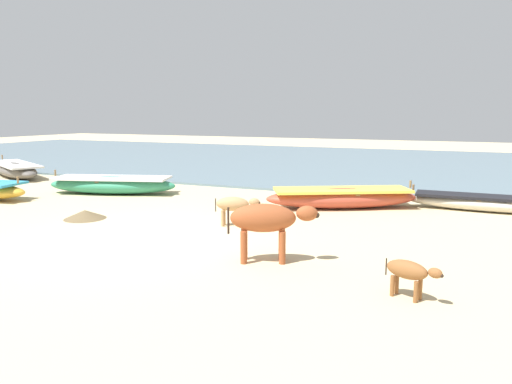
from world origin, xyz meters
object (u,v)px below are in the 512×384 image
object	(u,v)px
calf_far_brown	(409,272)
cow_adult_rust	(266,220)
fishing_boat_0	(492,203)
fishing_boat_3	(112,184)
fishing_boat_4	(15,169)
fishing_boat_2	(342,197)
calf_near_tan	(234,205)

from	to	relation	value
calf_far_brown	cow_adult_rust	bearing A→B (deg)	-177.42
fishing_boat_0	calf_far_brown	distance (m)	7.39
fishing_boat_3	fishing_boat_4	distance (m)	6.65
fishing_boat_0	fishing_boat_4	distance (m)	17.64
fishing_boat_0	fishing_boat_2	bearing A→B (deg)	15.93
fishing_boat_4	cow_adult_rust	distance (m)	15.24
fishing_boat_4	cow_adult_rust	size ratio (longest dim) A/B	2.94
fishing_boat_3	calf_far_brown	world-z (taller)	fishing_boat_3
fishing_boat_4	calf_near_tan	xyz separation A→B (m)	(12.12, -4.09, 0.18)
calf_far_brown	fishing_boat_2	bearing A→B (deg)	131.78
cow_adult_rust	fishing_boat_0	bearing A→B (deg)	36.75
fishing_boat_2	fishing_boat_3	world-z (taller)	fishing_boat_3
fishing_boat_0	fishing_boat_3	world-z (taller)	fishing_boat_3
fishing_boat_4	calf_far_brown	bearing A→B (deg)	-177.52
fishing_boat_4	cow_adult_rust	bearing A→B (deg)	-178.62
calf_near_tan	cow_adult_rust	bearing A→B (deg)	-69.83
fishing_boat_3	calf_near_tan	size ratio (longest dim) A/B	4.20
cow_adult_rust	calf_far_brown	size ratio (longest dim) A/B	1.86
fishing_boat_4	cow_adult_rust	world-z (taller)	cow_adult_rust
fishing_boat_2	calf_far_brown	xyz separation A→B (m)	(2.51, -6.15, 0.10)
calf_near_tan	fishing_boat_0	bearing A→B (deg)	19.85
fishing_boat_0	calf_near_tan	xyz separation A→B (m)	(-5.52, -4.30, 0.26)
fishing_boat_0	fishing_boat_4	world-z (taller)	fishing_boat_4
fishing_boat_2	fishing_boat_4	bearing A→B (deg)	147.51
fishing_boat_2	fishing_boat_4	world-z (taller)	fishing_boat_4
cow_adult_rust	fishing_boat_3	bearing A→B (deg)	124.70
calf_near_tan	fishing_boat_4	bearing A→B (deg)	143.32
fishing_boat_4	fishing_boat_3	bearing A→B (deg)	-168.49
fishing_boat_0	calf_far_brown	xyz separation A→B (m)	(-1.27, -7.28, 0.17)
cow_adult_rust	calf_near_tan	xyz separation A→B (m)	(-1.75, 2.22, -0.26)
fishing_boat_4	fishing_boat_2	bearing A→B (deg)	-157.99
fishing_boat_2	calf_near_tan	bearing A→B (deg)	-147.51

